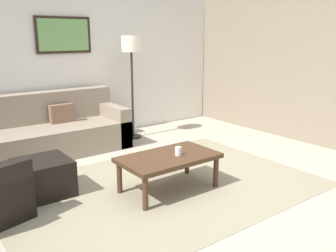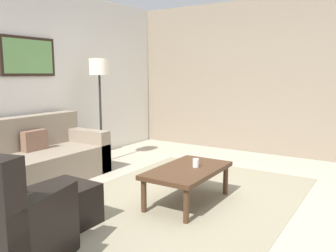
% 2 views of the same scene
% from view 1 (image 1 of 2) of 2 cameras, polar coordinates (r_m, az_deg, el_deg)
% --- Properties ---
extents(ground_plane, '(8.00, 8.00, 0.00)m').
position_cam_1_polar(ground_plane, '(4.27, -1.02, -9.63)').
color(ground_plane, '#B2A893').
extents(rear_partition, '(6.00, 0.12, 2.80)m').
position_cam_1_polar(rear_partition, '(6.21, -15.60, 10.71)').
color(rear_partition, silver).
rests_on(rear_partition, ground_plane).
extents(stone_feature_panel, '(0.12, 5.20, 2.80)m').
position_cam_1_polar(stone_feature_panel, '(6.17, 22.46, 10.14)').
color(stone_feature_panel, gray).
rests_on(stone_feature_panel, ground_plane).
extents(area_rug, '(3.54, 2.43, 0.01)m').
position_cam_1_polar(area_rug, '(4.27, -1.02, -9.58)').
color(area_rug, gray).
rests_on(area_rug, ground_plane).
extents(couch_main, '(2.28, 0.94, 0.88)m').
position_cam_1_polar(couch_main, '(5.69, -18.51, -1.08)').
color(couch_main, gray).
rests_on(couch_main, ground_plane).
extents(ottoman, '(0.56, 0.56, 0.40)m').
position_cam_1_polar(ottoman, '(4.24, -19.02, -7.65)').
color(ottoman, black).
rests_on(ottoman, ground_plane).
extents(coffee_table, '(1.10, 0.64, 0.41)m').
position_cam_1_polar(coffee_table, '(4.08, 0.11, -5.36)').
color(coffee_table, '#472D1C').
rests_on(coffee_table, ground_plane).
extents(cup, '(0.07, 0.07, 0.10)m').
position_cam_1_polar(cup, '(4.06, 1.62, -3.99)').
color(cup, white).
rests_on(cup, coffee_table).
extents(lamp_standing, '(0.32, 0.32, 1.71)m').
position_cam_1_polar(lamp_standing, '(6.06, -5.78, 11.15)').
color(lamp_standing, black).
rests_on(lamp_standing, ground_plane).
extents(framed_artwork, '(0.89, 0.04, 0.57)m').
position_cam_1_polar(framed_artwork, '(6.09, -16.12, 13.61)').
color(framed_artwork, black).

